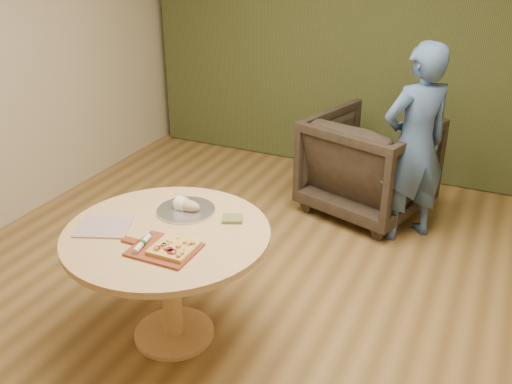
{
  "coord_description": "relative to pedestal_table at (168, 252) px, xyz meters",
  "views": [
    {
      "loc": [
        1.24,
        -2.56,
        2.37
      ],
      "look_at": [
        -0.07,
        0.25,
        0.88
      ],
      "focal_mm": 40.0,
      "sensor_mm": 36.0,
      "label": 1
    }
  ],
  "objects": [
    {
      "name": "serving_tray",
      "position": [
        -0.03,
        0.26,
        0.15
      ],
      "size": [
        0.36,
        0.36,
        0.02
      ],
      "color": "silver",
      "rests_on": "pedestal_table"
    },
    {
      "name": "cutlery_roll",
      "position": [
        -0.01,
        -0.21,
        0.17
      ],
      "size": [
        0.06,
        0.2,
        0.03
      ],
      "rotation": [
        0.0,
        0.0,
        0.16
      ],
      "color": "white",
      "rests_on": "pizza_paddle"
    },
    {
      "name": "pizza_paddle",
      "position": [
        0.1,
        -0.19,
        0.15
      ],
      "size": [
        0.45,
        0.28,
        0.01
      ],
      "rotation": [
        0.0,
        0.0,
        0.01
      ],
      "color": "brown",
      "rests_on": "pedestal_table"
    },
    {
      "name": "person_standing",
      "position": [
        1.04,
        1.88,
        0.19
      ],
      "size": [
        0.68,
        0.68,
        1.59
      ],
      "primitive_type": "imported",
      "rotation": [
        0.0,
        0.0,
        3.92
      ],
      "color": "#3C5A88",
      "rests_on": "ground"
    },
    {
      "name": "bread_roll",
      "position": [
        -0.03,
        0.26,
        0.18
      ],
      "size": [
        0.19,
        0.09,
        0.09
      ],
      "color": "tan",
      "rests_on": "serving_tray"
    },
    {
      "name": "room_shell",
      "position": [
        0.43,
        0.2,
        0.79
      ],
      "size": [
        5.04,
        6.04,
        2.84
      ],
      "color": "olive",
      "rests_on": "ground"
    },
    {
      "name": "newspaper",
      "position": [
        -0.35,
        -0.12,
        0.15
      ],
      "size": [
        0.37,
        0.34,
        0.01
      ],
      "primitive_type": "cube",
      "rotation": [
        0.0,
        0.0,
        0.38
      ],
      "color": "beige",
      "rests_on": "pedestal_table"
    },
    {
      "name": "flatbread_pizza",
      "position": [
        0.16,
        -0.18,
        0.17
      ],
      "size": [
        0.22,
        0.22,
        0.04
      ],
      "rotation": [
        0.0,
        0.0,
        0.01
      ],
      "color": "#E8B95A",
      "rests_on": "pizza_paddle"
    },
    {
      "name": "curtain",
      "position": [
        0.43,
        3.1,
        0.79
      ],
      "size": [
        4.8,
        0.14,
        2.78
      ],
      "primitive_type": "cube",
      "color": "#313819",
      "rests_on": "ground"
    },
    {
      "name": "green_packet",
      "position": [
        0.28,
        0.28,
        0.15
      ],
      "size": [
        0.15,
        0.14,
        0.02
      ],
      "primitive_type": "cube",
      "rotation": [
        0.0,
        0.0,
        0.42
      ],
      "color": "#515A28",
      "rests_on": "pedestal_table"
    },
    {
      "name": "pedestal_table",
      "position": [
        0.0,
        0.0,
        0.0
      ],
      "size": [
        1.2,
        1.2,
        0.75
      ],
      "rotation": [
        0.0,
        0.0,
        0.22
      ],
      "color": "#DEAD72",
      "rests_on": "ground"
    },
    {
      "name": "armchair",
      "position": [
        0.64,
        2.19,
        -0.13
      ],
      "size": [
        1.15,
        1.11,
        0.96
      ],
      "primitive_type": "imported",
      "rotation": [
        0.0,
        0.0,
        2.84
      ],
      "color": "black",
      "rests_on": "ground"
    }
  ]
}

